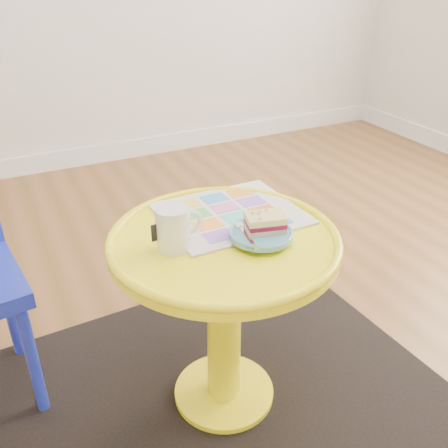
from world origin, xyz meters
name	(u,v)px	position (x,y,z in m)	size (l,w,h in m)	color
floor	(291,336)	(0.00, 0.00, 0.00)	(4.00, 4.00, 0.00)	brown
rug	(224,394)	(-0.34, -0.14, 0.00)	(1.30, 1.10, 0.01)	black
side_table	(224,288)	(-0.34, -0.14, 0.41)	(0.60, 0.60, 0.57)	yellow
newspaper	(230,214)	(-0.26, -0.03, 0.57)	(0.38, 0.32, 0.01)	silver
mug	(174,227)	(-0.47, -0.13, 0.63)	(0.12, 0.09, 0.11)	silver
plate	(261,234)	(-0.26, -0.19, 0.59)	(0.16, 0.16, 0.02)	teal
cake_slice	(265,222)	(-0.24, -0.19, 0.62)	(0.11, 0.09, 0.04)	#D3BC8C
fork	(245,234)	(-0.30, -0.19, 0.60)	(0.04, 0.14, 0.00)	silver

